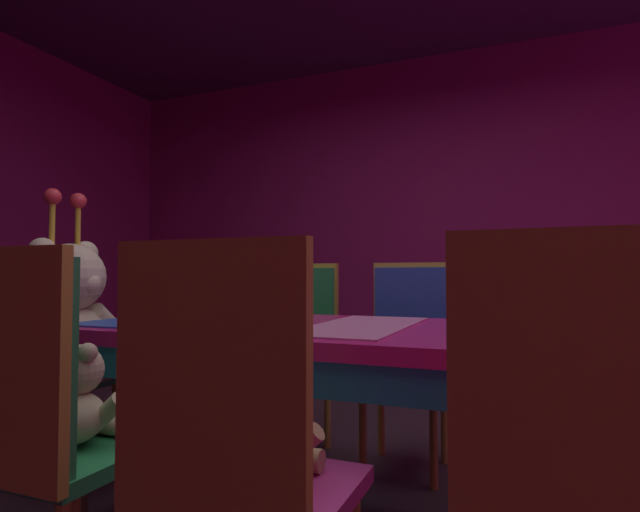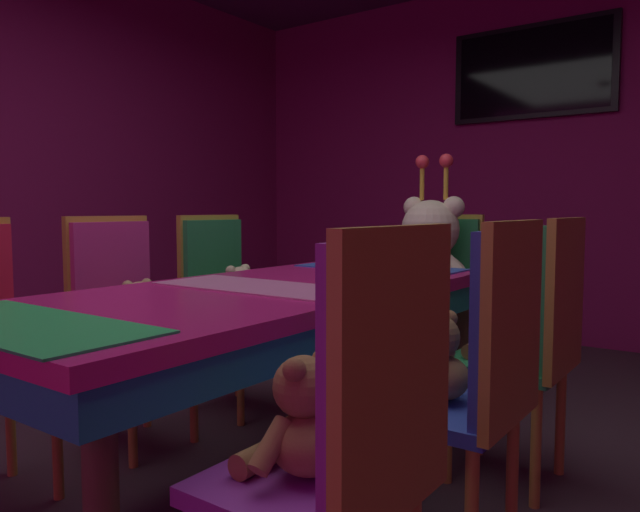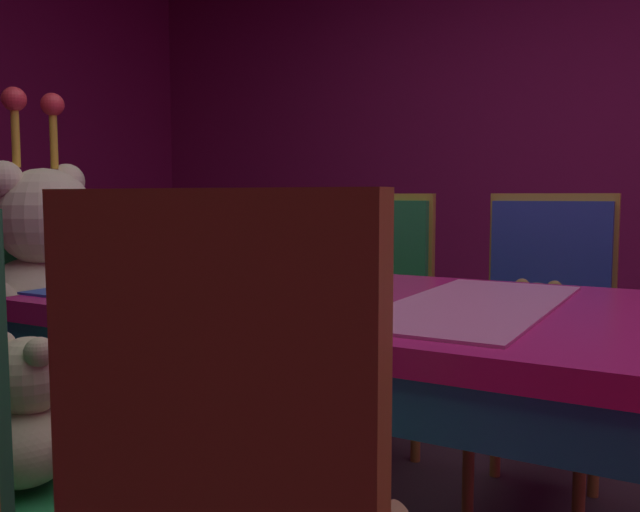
{
  "view_description": "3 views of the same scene",
  "coord_description": "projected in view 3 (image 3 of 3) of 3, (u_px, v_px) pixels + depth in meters",
  "views": [
    {
      "loc": [
        -1.69,
        -0.52,
        0.92
      ],
      "look_at": [
        0.06,
        0.19,
        0.99
      ],
      "focal_mm": 28.21,
      "sensor_mm": 36.0,
      "label": 1
    },
    {
      "loc": [
        1.41,
        -1.58,
        1.01
      ],
      "look_at": [
        0.16,
        0.15,
        0.85
      ],
      "focal_mm": 33.8,
      "sensor_mm": 36.0,
      "label": 2
    },
    {
      "loc": [
        -1.41,
        -0.41,
        0.98
      ],
      "look_at": [
        0.12,
        0.46,
        0.82
      ],
      "focal_mm": 37.41,
      "sensor_mm": 36.0,
      "label": 3
    }
  ],
  "objects": [
    {
      "name": "teddy_right_2",
      "position": [
        356.0,
        311.0,
        2.33
      ],
      "size": [
        0.22,
        0.28,
        0.27
      ],
      "rotation": [
        0.0,
        0.0,
        3.14
      ],
      "color": "brown",
      "rests_on": "chair_right_2"
    },
    {
      "name": "teddy_right_1",
      "position": [
        536.0,
        329.0,
        2.05
      ],
      "size": [
        0.21,
        0.28,
        0.26
      ],
      "rotation": [
        0.0,
        0.0,
        3.14
      ],
      "color": "olive",
      "rests_on": "chair_right_1"
    },
    {
      "name": "teddy_left_2",
      "position": [
        33.0,
        421.0,
        1.19
      ],
      "size": [
        0.23,
        0.29,
        0.28
      ],
      "color": "beige",
      "rests_on": "chair_left_2"
    },
    {
      "name": "teddy_left_1",
      "position": [
        309.0,
        507.0,
        0.88
      ],
      "size": [
        0.21,
        0.27,
        0.26
      ],
      "color": "tan",
      "rests_on": "chair_left_1"
    },
    {
      "name": "throne_chair",
      "position": [
        17.0,
        311.0,
        2.21
      ],
      "size": [
        0.41,
        0.42,
        0.98
      ],
      "rotation": [
        0.0,
        0.0,
        -1.57
      ],
      "color": "#268C4C",
      "rests_on": "ground_plane"
    },
    {
      "name": "king_teddy_bear",
      "position": [
        49.0,
        274.0,
        2.12
      ],
      "size": [
        0.66,
        0.51,
        0.85
      ],
      "rotation": [
        0.0,
        0.0,
        -1.57
      ],
      "color": "beige",
      "rests_on": "throne_chair"
    },
    {
      "name": "banquet_table",
      "position": [
        474.0,
        346.0,
        1.45
      ],
      "size": [
        0.9,
        2.02,
        0.75
      ],
      "color": "#C61E72",
      "rests_on": "ground_plane"
    },
    {
      "name": "wall_right",
      "position": [
        616.0,
        118.0,
        3.64
      ],
      "size": [
        0.12,
        6.4,
        2.8
      ],
      "primitive_type": "cube",
      "color": "#8C1959",
      "rests_on": "ground_plane"
    },
    {
      "name": "chair_right_1",
      "position": [
        545.0,
        313.0,
        2.17
      ],
      "size": [
        0.42,
        0.41,
        0.98
      ],
      "rotation": [
        0.0,
        0.0,
        3.14
      ],
      "color": "#2D47B2",
      "rests_on": "ground_plane"
    },
    {
      "name": "chair_right_2",
      "position": [
        373.0,
        299.0,
        2.45
      ],
      "size": [
        0.42,
        0.41,
        0.98
      ],
      "rotation": [
        0.0,
        0.0,
        3.14
      ],
      "color": "#268C4C",
      "rests_on": "ground_plane"
    }
  ]
}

